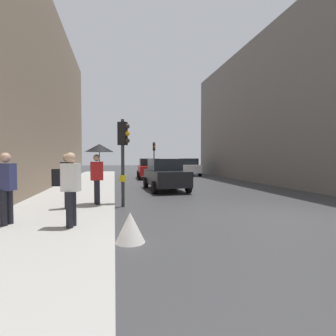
{
  "coord_description": "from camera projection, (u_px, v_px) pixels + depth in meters",
  "views": [
    {
      "loc": [
        -5.04,
        -7.12,
        1.8
      ],
      "look_at": [
        -1.27,
        11.31,
        1.09
      ],
      "focal_mm": 28.06,
      "sensor_mm": 36.0,
      "label": 1
    }
  ],
  "objects": [
    {
      "name": "pedestrian_with_umbrella",
      "position": [
        99.0,
        157.0,
        9.31
      ],
      "size": [
        1.0,
        1.0,
        2.14
      ],
      "color": "black",
      "rests_on": "sidewalk_kerb"
    },
    {
      "name": "traffic_light_near_right",
      "position": [
        123.0,
        147.0,
        9.6
      ],
      "size": [
        0.45,
        0.36,
        3.21
      ],
      "color": "#2D2D2D",
      "rests_on": "ground"
    },
    {
      "name": "car_white_compact",
      "position": [
        188.0,
        167.0,
        27.1
      ],
      "size": [
        2.05,
        4.22,
        1.76
      ],
      "color": "silver",
      "rests_on": "ground"
    },
    {
      "name": "pedestrian_in_dark_coat",
      "position": [
        67.0,
        179.0,
        8.52
      ],
      "size": [
        0.44,
        0.36,
        1.77
      ],
      "color": "black",
      "rests_on": "sidewalk_kerb"
    },
    {
      "name": "car_dark_suv",
      "position": [
        165.0,
        174.0,
        14.72
      ],
      "size": [
        2.16,
        4.27,
        1.76
      ],
      "color": "black",
      "rests_on": "ground"
    },
    {
      "name": "traffic_light_far_median",
      "position": [
        154.0,
        152.0,
        28.63
      ],
      "size": [
        0.25,
        0.43,
        3.56
      ],
      "color": "#2D2D2D",
      "rests_on": "ground"
    },
    {
      "name": "ground_plane",
      "position": [
        282.0,
        217.0,
        8.04
      ],
      "size": [
        120.0,
        120.0,
        0.0
      ],
      "primitive_type": "plane",
      "color": "#38383A"
    },
    {
      "name": "pedestrian_with_black_backpack",
      "position": [
        69.0,
        185.0,
        6.22
      ],
      "size": [
        0.65,
        0.41,
        1.77
      ],
      "color": "black",
      "rests_on": "sidewalk_kerb"
    },
    {
      "name": "sidewalk_kerb",
      "position": [
        78.0,
        194.0,
        12.56
      ],
      "size": [
        3.45,
        40.0,
        0.16
      ],
      "primitive_type": "cube",
      "color": "#A8A5A0",
      "rests_on": "ground"
    },
    {
      "name": "car_red_sedan",
      "position": [
        149.0,
        169.0,
        23.17
      ],
      "size": [
        2.16,
        4.28,
        1.76
      ],
      "color": "red",
      "rests_on": "ground"
    },
    {
      "name": "building_facade_right",
      "position": [
        328.0,
        112.0,
        20.09
      ],
      "size": [
        12.0,
        24.86,
        10.63
      ],
      "primitive_type": "cube",
      "color": "slate",
      "rests_on": "ground"
    },
    {
      "name": "warning_sign_triangle",
      "position": [
        130.0,
        227.0,
        5.58
      ],
      "size": [
        0.64,
        0.64,
        0.65
      ],
      "primitive_type": "cone",
      "color": "silver",
      "rests_on": "ground"
    },
    {
      "name": "pedestrian_with_grey_backpack",
      "position": [
        4.0,
        184.0,
        6.4
      ],
      "size": [
        0.66,
        0.46,
        1.77
      ],
      "color": "black",
      "rests_on": "sidewalk_kerb"
    }
  ]
}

